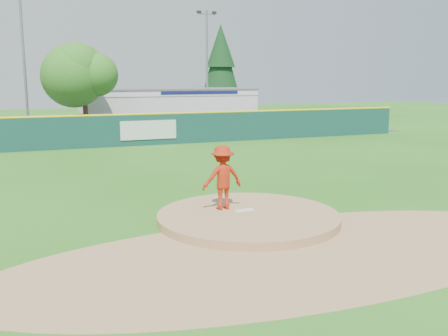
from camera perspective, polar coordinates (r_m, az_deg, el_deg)
name	(u,v)px	position (r m, az deg, el deg)	size (l,w,h in m)	color
ground	(248,221)	(15.19, 2.78, -6.09)	(120.00, 120.00, 0.00)	#286B19
pitchers_mound	(248,221)	(15.19, 2.78, -6.09)	(5.50, 5.50, 0.50)	#9E774C
pitching_rubber	(244,210)	(15.38, 2.33, -4.84)	(0.60, 0.15, 0.04)	white
infield_dirt_arc	(298,253)	(12.65, 8.44, -9.59)	(15.40, 15.40, 0.01)	#9E774C
parking_lot	(110,132)	(40.94, -12.94, 4.05)	(44.00, 16.00, 0.02)	#38383A
pitcher	(222,177)	(15.38, -0.18, -1.08)	(1.29, 0.74, 1.99)	#AC250E
van	(92,124)	(38.99, -14.88, 4.85)	(2.63, 5.71, 1.59)	white
pool_building_grp	(166,106)	(46.91, -6.65, 7.03)	(15.20, 8.20, 3.31)	silver
fence_banners	(56,134)	(31.40, -18.69, 3.76)	(14.87, 0.04, 1.20)	#580C11
outfield_fence	(131,129)	(32.01, -10.57, 4.40)	(40.00, 0.14, 2.07)	#123C37
deciduous_tree	(84,74)	(38.49, -15.75, 10.32)	(5.60, 5.60, 7.36)	#382314
conifer_tree	(221,65)	(52.83, -0.38, 11.66)	(4.40, 4.40, 9.50)	#382314
light_pole_left	(23,53)	(40.31, -21.94, 12.09)	(1.75, 0.25, 11.00)	gray
light_pole_right	(207,63)	(44.88, -1.96, 11.90)	(1.75, 0.25, 10.00)	gray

